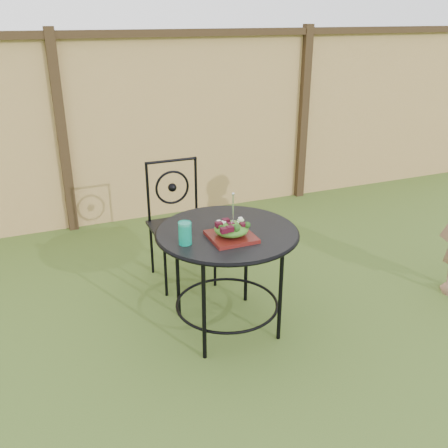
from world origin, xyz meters
The scene contains 8 objects.
ground centered at (0.00, 0.00, 0.00)m, with size 60.00×60.00×0.00m, color #304C18.
fence centered at (0.00, 2.19, 0.95)m, with size 8.00×0.12×1.90m.
patio_table centered at (-0.54, -0.01, 0.59)m, with size 0.92×0.92×0.72m.
patio_chair centered at (-0.60, 0.80, 0.50)m, with size 0.46×0.46×0.95m.
salad_plate centered at (-0.56, -0.13, 0.74)m, with size 0.27×0.27×0.02m, color #4A160A.
salad centered at (-0.56, -0.13, 0.79)m, with size 0.21×0.21×0.08m, color #235614.
fork centered at (-0.55, -0.13, 0.92)m, with size 0.01×0.01×0.18m, color silver.
drinking_glass centered at (-0.84, -0.10, 0.79)m, with size 0.08×0.08×0.14m, color #0C9677.
Camera 1 is at (-1.67, -2.69, 2.00)m, focal length 40.00 mm.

